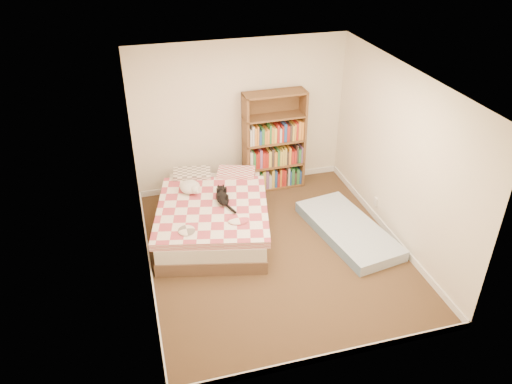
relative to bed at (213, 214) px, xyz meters
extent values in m
cube|color=#43271C|center=(0.74, -0.78, -0.26)|extent=(3.50, 4.00, 0.01)
cube|color=white|center=(0.74, -0.78, 2.24)|extent=(3.50, 4.00, 0.01)
cube|color=#F2EACC|center=(0.74, 1.22, 0.99)|extent=(3.50, 0.01, 2.50)
cube|color=#F2EACC|center=(0.74, -2.78, 0.99)|extent=(3.50, 0.01, 2.50)
cube|color=#F2EACC|center=(-1.01, -0.78, 0.99)|extent=(0.01, 4.00, 2.50)
cube|color=#F2EACC|center=(2.49, -0.78, 0.99)|extent=(0.01, 4.00, 2.50)
cube|color=white|center=(0.74, 1.21, -0.21)|extent=(3.50, 0.02, 0.10)
cube|color=white|center=(0.74, -2.77, -0.21)|extent=(3.50, 0.02, 0.10)
cube|color=white|center=(-1.00, -0.78, -0.21)|extent=(0.02, 4.00, 0.10)
cube|color=white|center=(2.48, -0.78, -0.21)|extent=(0.02, 4.00, 0.10)
cube|color=white|center=(2.47, -0.38, 0.04)|extent=(0.03, 0.09, 0.13)
cube|color=brown|center=(0.00, -0.03, -0.16)|extent=(1.93, 2.41, 0.19)
cube|color=silver|center=(0.00, -0.03, 0.04)|extent=(1.89, 2.36, 0.21)
cube|color=#C04756|center=(0.00, -0.03, 0.20)|extent=(1.92, 2.05, 0.11)
cube|color=slate|center=(-0.35, 0.77, 0.23)|extent=(0.65, 0.49, 0.16)
cube|color=#C04756|center=(0.35, 0.77, 0.23)|extent=(0.65, 0.49, 0.16)
cube|color=brown|center=(0.76, 0.99, 0.59)|extent=(0.05, 0.34, 1.69)
cube|color=brown|center=(1.73, 0.99, 0.59)|extent=(0.05, 0.34, 1.69)
cube|color=brown|center=(1.25, 1.15, 0.59)|extent=(1.01, 0.04, 1.69)
cube|color=brown|center=(1.25, 0.99, -0.24)|extent=(1.02, 0.36, 0.03)
cube|color=brown|center=(1.25, 0.99, 0.60)|extent=(1.02, 0.36, 0.03)
cube|color=brown|center=(1.25, 0.99, 1.41)|extent=(1.02, 0.36, 0.03)
cube|color=#678AAC|center=(1.89, -0.68, -0.18)|extent=(1.08, 1.89, 0.16)
ellipsoid|color=black|center=(0.14, -0.09, 0.32)|extent=(0.22, 0.42, 0.13)
sphere|color=black|center=(0.14, 0.12, 0.33)|extent=(0.14, 0.14, 0.12)
cone|color=black|center=(0.10, 0.16, 0.38)|extent=(0.05, 0.05, 0.05)
cone|color=black|center=(0.17, 0.16, 0.38)|extent=(0.05, 0.05, 0.05)
cylinder|color=black|center=(0.24, -0.36, 0.28)|extent=(0.06, 0.23, 0.04)
ellipsoid|color=white|center=(-0.27, 0.32, 0.33)|extent=(0.39, 0.42, 0.16)
sphere|color=white|center=(-0.18, 0.21, 0.35)|extent=(0.16, 0.16, 0.13)
sphere|color=white|center=(-0.13, 0.17, 0.34)|extent=(0.07, 0.07, 0.06)
sphere|color=white|center=(-0.41, 0.38, 0.31)|extent=(0.09, 0.09, 0.07)
camera|label=1|loc=(-1.01, -6.14, 4.10)|focal=35.00mm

